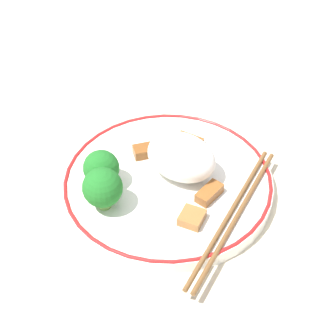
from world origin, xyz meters
TOP-DOWN VIEW (x-y plane):
  - ground_plane at (0.00, 0.00)m, footprint 3.00×3.00m
  - plate at (0.00, 0.00)m, footprint 0.27×0.27m
  - rice_mound at (-0.01, -0.02)m, footprint 0.09×0.07m
  - broccoli_back_left at (0.07, 0.05)m, footprint 0.05×0.05m
  - broccoli_back_center at (0.04, 0.08)m, footprint 0.05×0.05m
  - meat_near_front at (0.05, -0.03)m, footprint 0.04×0.04m
  - meat_near_left at (-0.06, 0.05)m, footprint 0.03×0.03m
  - meat_near_right at (0.01, -0.07)m, footprint 0.04×0.03m
  - meat_near_back at (-0.06, -0.00)m, footprint 0.02×0.04m
  - chopsticks at (-0.10, 0.01)m, footprint 0.03×0.24m

SIDE VIEW (x-z plane):
  - ground_plane at x=0.00m, z-range 0.00..0.00m
  - plate at x=0.00m, z-range 0.00..0.02m
  - chopsticks at x=-0.10m, z-range 0.02..0.02m
  - meat_near_right at x=0.01m, z-range 0.02..0.03m
  - meat_near_left at x=-0.06m, z-range 0.02..0.03m
  - meat_near_back at x=-0.06m, z-range 0.02..0.03m
  - meat_near_front at x=0.05m, z-range 0.02..0.03m
  - broccoli_back_left at x=0.07m, z-range 0.02..0.07m
  - rice_mound at x=-0.01m, z-range 0.02..0.08m
  - broccoli_back_center at x=0.04m, z-range 0.02..0.08m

